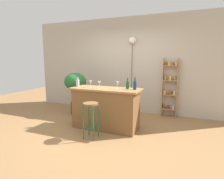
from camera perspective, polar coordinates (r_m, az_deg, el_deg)
ground at (r=4.19m, az=-3.64°, el=-12.89°), size 12.00×12.00×0.00m
back_wall at (r=5.70m, az=5.04°, el=7.38°), size 6.40×0.10×2.80m
kitchen_counter at (r=4.30m, az=-1.91°, el=-5.71°), size 1.59×0.63×0.93m
bar_stool at (r=3.76m, az=-6.51°, el=-7.02°), size 0.30×0.30×0.73m
spice_shelf at (r=5.36m, az=17.19°, el=0.76°), size 0.40×0.14×1.61m
plant_stool at (r=5.59m, az=-10.88°, el=-5.48°), size 0.30×0.30×0.35m
potted_plant at (r=5.45m, az=-11.12°, el=1.99°), size 0.64×0.57×0.84m
bottle_olive_oil at (r=4.52m, az=-10.40°, el=2.04°), size 0.08×0.08×0.24m
bottle_sauce_amber at (r=4.01m, az=6.98°, el=1.32°), size 0.07×0.07×0.26m
bottle_spirits_clear at (r=4.10m, az=4.76°, el=1.41°), size 0.07×0.07×0.24m
wine_glass_left at (r=4.15m, az=-3.88°, el=1.90°), size 0.07×0.07×0.16m
wine_glass_center at (r=4.10m, az=1.71°, el=1.82°), size 0.07×0.07×0.16m
wine_glass_right at (r=4.35m, az=-6.54°, el=2.19°), size 0.07×0.07×0.16m
pendant_globe_light at (r=5.57m, az=6.21°, el=14.29°), size 0.21×0.21×2.21m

